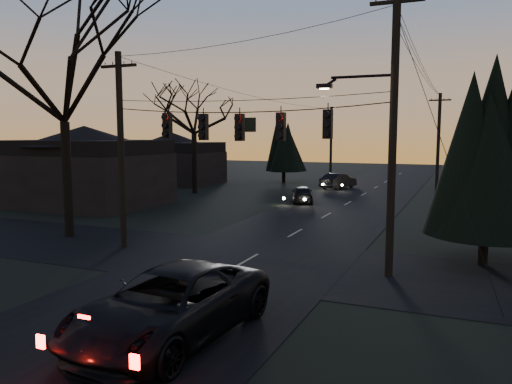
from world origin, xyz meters
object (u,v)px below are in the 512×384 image
at_px(bare_tree_left, 63,74).
at_px(sedan_oncoming_a, 302,194).
at_px(utility_pole_right, 388,276).
at_px(sedan_oncoming_b, 338,181).
at_px(suv_near, 171,305).
at_px(utility_pole_far_r, 436,192).
at_px(utility_pole_far_l, 330,180).
at_px(evergreen_right, 488,150).
at_px(utility_pole_left, 124,247).

bearing_deg(bare_tree_left, sedan_oncoming_a, 67.29).
xyz_separation_m(utility_pole_right, sedan_oncoming_b, (-8.55, 27.59, 0.71)).
distance_m(utility_pole_right, suv_near, 8.75).
bearing_deg(utility_pole_far_r, suv_near, -96.60).
relative_size(utility_pole_far_l, sedan_oncoming_a, 2.15).
relative_size(utility_pole_far_l, sedan_oncoming_b, 1.87).
bearing_deg(sedan_oncoming_b, utility_pole_far_l, -52.69).
bearing_deg(utility_pole_far_l, utility_pole_right, -72.28).
distance_m(suv_near, sedan_oncoming_b, 35.54).
bearing_deg(sedan_oncoming_a, suv_near, 80.48).
height_order(evergreen_right, sedan_oncoming_a, evergreen_right).
xyz_separation_m(utility_pole_left, evergreen_right, (14.60, 2.97, 4.40)).
relative_size(utility_pole_far_r, bare_tree_left, 0.76).
xyz_separation_m(evergreen_right, sedan_oncoming_b, (-11.66, 24.62, -3.69)).
height_order(utility_pole_right, utility_pole_far_r, utility_pole_right).
bearing_deg(sedan_oncoming_b, evergreen_right, 133.32).
bearing_deg(suv_near, utility_pole_far_l, 103.99).
height_order(utility_pole_right, sedan_oncoming_b, utility_pole_right).
bearing_deg(sedan_oncoming_a, utility_pole_far_l, -101.57).
relative_size(evergreen_right, sedan_oncoming_a, 2.05).
relative_size(utility_pole_far_r, evergreen_right, 1.12).
xyz_separation_m(bare_tree_left, evergreen_right, (18.58, 2.07, -3.43)).
distance_m(suv_near, sedan_oncoming_a, 25.17).
xyz_separation_m(utility_pole_right, suv_near, (-4.13, -7.67, 0.84)).
bearing_deg(utility_pole_left, suv_near, -46.11).
height_order(sedan_oncoming_a, sedan_oncoming_b, sedan_oncoming_b).
distance_m(bare_tree_left, evergreen_right, 19.01).
bearing_deg(suv_near, bare_tree_left, 147.37).
height_order(utility_pole_far_r, suv_near, utility_pole_far_r).
bearing_deg(evergreen_right, utility_pole_far_r, 97.07).
height_order(utility_pole_far_r, utility_pole_far_l, utility_pole_far_r).
distance_m(utility_pole_left, bare_tree_left, 8.83).
relative_size(utility_pole_far_r, utility_pole_far_l, 1.06).
distance_m(utility_pole_left, evergreen_right, 15.54).
bearing_deg(utility_pole_far_l, sedan_oncoming_a, -81.58).
height_order(utility_pole_far_r, sedan_oncoming_b, utility_pole_far_r).
bearing_deg(utility_pole_right, suv_near, -118.29).
distance_m(utility_pole_right, utility_pole_left, 11.50).
height_order(utility_pole_right, suv_near, utility_pole_right).
distance_m(utility_pole_far_r, evergreen_right, 25.60).
relative_size(utility_pole_right, utility_pole_left, 1.18).
relative_size(bare_tree_left, sedan_oncoming_b, 2.61).
relative_size(utility_pole_far_r, sedan_oncoming_b, 1.98).
relative_size(utility_pole_left, utility_pole_far_r, 1.00).
bearing_deg(suv_near, utility_pole_left, 138.30).
relative_size(utility_pole_left, utility_pole_far_l, 1.06).
relative_size(utility_pole_far_l, suv_near, 1.32).
bearing_deg(suv_near, sedan_oncoming_a, 104.88).
bearing_deg(utility_pole_left, sedan_oncoming_b, 83.90).
relative_size(utility_pole_far_r, sedan_oncoming_a, 2.29).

